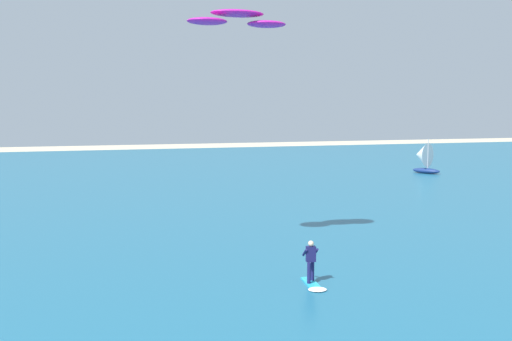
% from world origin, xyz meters
% --- Properties ---
extents(ocean, '(160.00, 90.00, 0.10)m').
position_xyz_m(ocean, '(0.00, 50.92, 0.05)').
color(ocean, '#1E607F').
rests_on(ocean, ground).
extents(kitesurfer, '(0.82, 2.01, 1.67)m').
position_xyz_m(kitesurfer, '(2.23, 17.33, 0.70)').
color(kitesurfer, '#26B2CC').
rests_on(kitesurfer, ocean).
extents(kite, '(4.77, 1.64, 0.72)m').
position_xyz_m(kite, '(1.12, 23.75, 10.94)').
color(kite, '#B21999').
extents(sailboat_mid_right, '(2.86, 3.21, 3.57)m').
position_xyz_m(sailboat_mid_right, '(28.77, 50.18, 1.74)').
color(sailboat_mid_right, navy).
rests_on(sailboat_mid_right, ocean).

